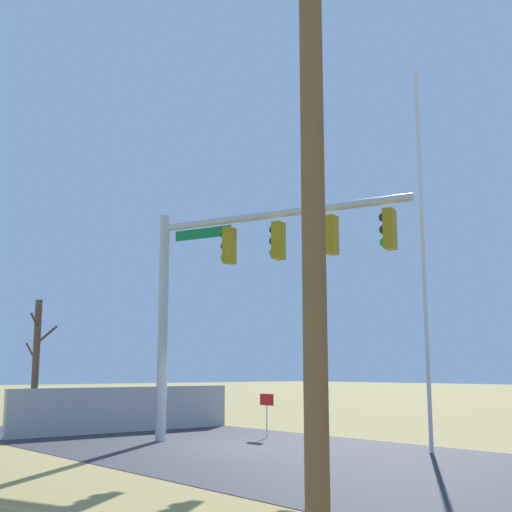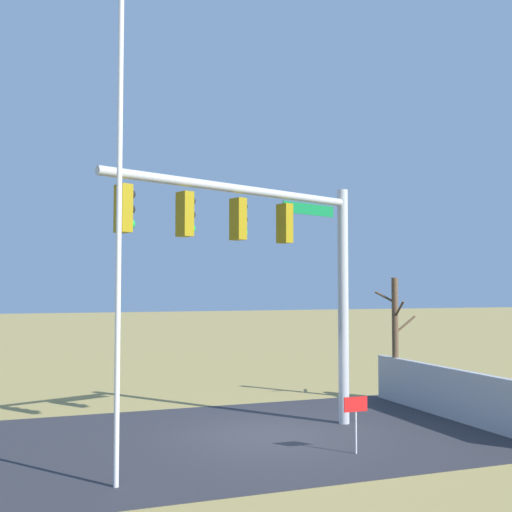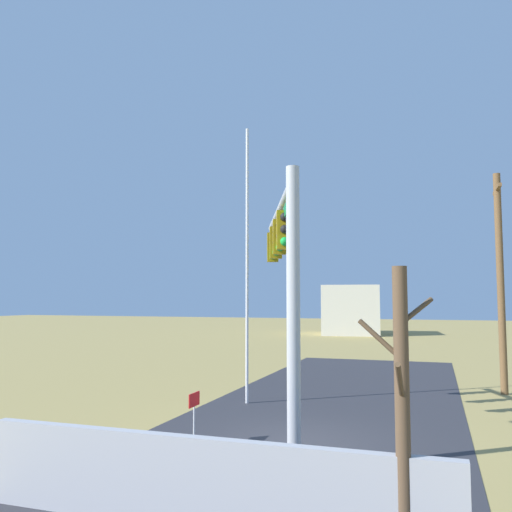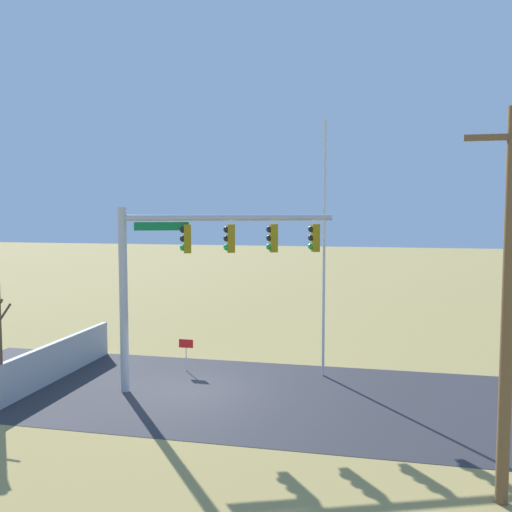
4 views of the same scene
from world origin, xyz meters
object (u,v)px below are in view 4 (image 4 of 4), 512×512
flagpole (324,250)px  utility_pole (508,302)px  open_sign (186,347)px  signal_mast (196,257)px

flagpole → utility_pole: flagpole is taller
utility_pole → open_sign: bearing=-38.9°
flagpole → utility_pole: 9.45m
signal_mast → utility_pole: bearing=145.6°
signal_mast → flagpole: flagpole is taller
open_sign → utility_pole: bearing=141.1°
signal_mast → open_sign: bearing=-60.8°
utility_pole → open_sign: (9.66, -7.79, -3.32)m
signal_mast → utility_pole: (-8.60, 5.88, -0.28)m
signal_mast → utility_pole: utility_pole is taller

